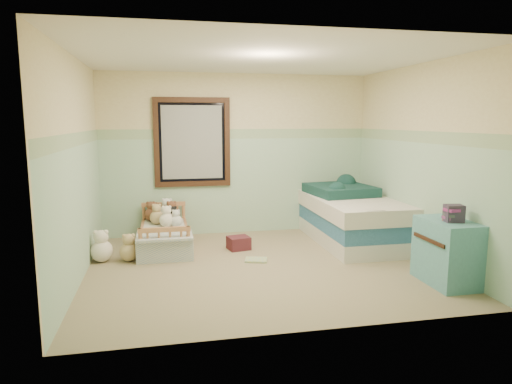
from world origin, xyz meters
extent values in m
cube|color=gray|center=(0.00, 0.00, -0.01)|extent=(4.20, 3.60, 0.02)
cube|color=silver|center=(0.00, 0.00, 2.51)|extent=(4.20, 3.60, 0.02)
cube|color=#D1BD88|center=(0.00, 1.80, 1.25)|extent=(4.20, 0.04, 2.50)
cube|color=#D1BD88|center=(0.00, -1.80, 1.25)|extent=(4.20, 0.04, 2.50)
cube|color=#D1BD88|center=(-2.10, 0.00, 1.25)|extent=(0.04, 3.60, 2.50)
cube|color=#D1BD88|center=(2.10, 0.00, 1.25)|extent=(0.04, 3.60, 2.50)
cube|color=#A0C8A3|center=(0.00, 1.79, 0.75)|extent=(4.20, 0.01, 1.50)
cube|color=#568457|center=(0.00, 1.79, 1.57)|extent=(4.20, 0.01, 0.15)
cube|color=black|center=(-0.70, 1.76, 1.45)|extent=(1.16, 0.06, 1.36)
cube|color=#AEAEA6|center=(-0.70, 1.77, 1.45)|extent=(0.92, 0.01, 1.12)
cube|color=#B86E3D|center=(-1.16, 1.05, 0.08)|extent=(0.66, 1.31, 0.17)
cube|color=white|center=(-1.16, 1.05, 0.23)|extent=(0.60, 1.26, 0.12)
cube|color=#698AB5|center=(-1.16, 0.64, 0.30)|extent=(0.71, 0.66, 0.03)
sphere|color=brown|center=(-1.31, 1.55, 0.39)|extent=(0.19, 0.19, 0.19)
sphere|color=silver|center=(-1.11, 1.55, 0.40)|extent=(0.23, 0.23, 0.23)
sphere|color=tan|center=(-1.26, 1.33, 0.39)|extent=(0.20, 0.20, 0.20)
sphere|color=black|center=(-1.03, 1.33, 0.38)|extent=(0.17, 0.17, 0.17)
sphere|color=white|center=(-1.95, 0.59, 0.14)|extent=(0.28, 0.28, 0.28)
sphere|color=tan|center=(-1.61, 0.54, 0.12)|extent=(0.24, 0.24, 0.24)
cube|color=silver|center=(1.55, 0.90, 0.11)|extent=(1.03, 2.07, 0.22)
cube|color=navy|center=(1.55, 0.90, 0.33)|extent=(1.03, 2.07, 0.22)
cube|color=silver|center=(1.55, 0.90, 0.55)|extent=(1.08, 2.11, 0.22)
cube|color=#12322E|center=(1.50, 1.20, 0.73)|extent=(0.97, 1.02, 0.14)
cube|color=teal|center=(1.87, -0.99, 0.36)|extent=(0.44, 0.71, 0.71)
cube|color=#473231|center=(1.87, -1.06, 0.80)|extent=(0.21, 0.17, 0.19)
cube|color=maroon|center=(-0.15, 0.80, 0.09)|extent=(0.33, 0.30, 0.18)
cube|color=yellow|center=(-0.02, 0.22, 0.01)|extent=(0.33, 0.28, 0.03)
sphere|color=brown|center=(-1.05, 1.46, 0.39)|extent=(0.21, 0.21, 0.21)
sphere|color=white|center=(-1.12, 1.13, 0.39)|extent=(0.21, 0.21, 0.21)
sphere|color=brown|center=(-1.35, 1.57, 0.39)|extent=(0.20, 0.20, 0.20)
sphere|color=silver|center=(-1.28, 1.56, 0.36)|extent=(0.15, 0.15, 0.15)
sphere|color=silver|center=(-0.99, 1.10, 0.37)|extent=(0.17, 0.17, 0.17)
camera|label=1|loc=(-1.16, -5.30, 1.78)|focal=31.99mm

